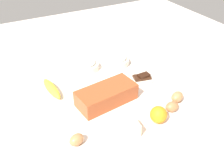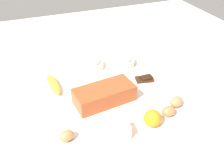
# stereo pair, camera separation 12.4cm
# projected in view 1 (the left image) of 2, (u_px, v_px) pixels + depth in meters

# --- Properties ---
(ground_plane) EXTENTS (2.40, 2.40, 0.02)m
(ground_plane) POSITION_uv_depth(u_px,v_px,m) (112.00, 92.00, 1.27)
(ground_plane) COLOR beige
(loaf_pan) EXTENTS (0.29, 0.16, 0.08)m
(loaf_pan) POSITION_uv_depth(u_px,v_px,m) (106.00, 95.00, 1.17)
(loaf_pan) COLOR #9E4723
(loaf_pan) RESTS_ON ground_plane
(flour_bowl) EXTENTS (0.13, 0.13, 0.06)m
(flour_bowl) POSITION_uv_depth(u_px,v_px,m) (87.00, 65.00, 1.42)
(flour_bowl) COLOR silver
(flour_bowl) RESTS_ON ground_plane
(sugar_bowl) EXTENTS (0.14, 0.14, 0.07)m
(sugar_bowl) POSITION_uv_depth(u_px,v_px,m) (117.00, 60.00, 1.46)
(sugar_bowl) COLOR silver
(sugar_bowl) RESTS_ON ground_plane
(banana) EXTENTS (0.06, 0.19, 0.04)m
(banana) POSITION_uv_depth(u_px,v_px,m) (52.00, 88.00, 1.25)
(banana) COLOR yellow
(banana) RESTS_ON ground_plane
(orange_fruit) EXTENTS (0.07, 0.07, 0.07)m
(orange_fruit) POSITION_uv_depth(u_px,v_px,m) (158.00, 115.00, 1.06)
(orange_fruit) COLOR orange
(orange_fruit) RESTS_ON ground_plane
(butter_block) EXTENTS (0.10, 0.07, 0.06)m
(butter_block) POSITION_uv_depth(u_px,v_px,m) (128.00, 130.00, 1.00)
(butter_block) COLOR #F4EDB2
(butter_block) RESTS_ON ground_plane
(egg_near_butter) EXTENTS (0.07, 0.06, 0.05)m
(egg_near_butter) POSITION_uv_depth(u_px,v_px,m) (77.00, 140.00, 0.97)
(egg_near_butter) COLOR #B17848
(egg_near_butter) RESTS_ON ground_plane
(egg_beside_bowl) EXTENTS (0.08, 0.07, 0.05)m
(egg_beside_bowl) POSITION_uv_depth(u_px,v_px,m) (177.00, 97.00, 1.18)
(egg_beside_bowl) COLOR #B37949
(egg_beside_bowl) RESTS_ON ground_plane
(egg_loose) EXTENTS (0.07, 0.05, 0.05)m
(egg_loose) POSITION_uv_depth(u_px,v_px,m) (172.00, 107.00, 1.13)
(egg_loose) COLOR #A16C41
(egg_loose) RESTS_ON ground_plane
(chocolate_plate) EXTENTS (0.13, 0.13, 0.03)m
(chocolate_plate) POSITION_uv_depth(u_px,v_px,m) (142.00, 78.00, 1.34)
(chocolate_plate) COLOR silver
(chocolate_plate) RESTS_ON ground_plane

